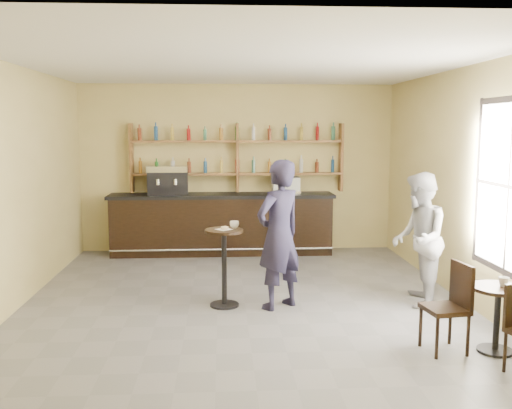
{
  "coord_description": "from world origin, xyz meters",
  "views": [
    {
      "loc": [
        -0.3,
        -7.52,
        2.37
      ],
      "look_at": [
        0.2,
        0.8,
        1.25
      ],
      "focal_mm": 40.0,
      "sensor_mm": 36.0,
      "label": 1
    }
  ],
  "objects": [
    {
      "name": "shelf_unit",
      "position": [
        0.0,
        3.37,
        1.81
      ],
      "size": [
        4.0,
        0.26,
        1.4
      ],
      "primitive_type": null,
      "color": "brown",
      "rests_on": "wall_back"
    },
    {
      "name": "wall_right",
      "position": [
        3.0,
        0.0,
        1.6
      ],
      "size": [
        0.0,
        7.0,
        7.0
      ],
      "primitive_type": "plane",
      "rotation": [
        1.57,
        0.0,
        -1.57
      ],
      "color": "tan",
      "rests_on": "floor"
    },
    {
      "name": "wall_back",
      "position": [
        0.0,
        3.5,
        1.6
      ],
      "size": [
        7.0,
        0.0,
        7.0
      ],
      "primitive_type": "plane",
      "rotation": [
        1.57,
        0.0,
        0.0
      ],
      "color": "tan",
      "rests_on": "floor"
    },
    {
      "name": "cup_cafe",
      "position": [
        2.65,
        -1.86,
        0.77
      ],
      "size": [
        0.14,
        0.14,
        0.1
      ],
      "primitive_type": "imported",
      "rotation": [
        0.0,
        0.0,
        -0.39
      ],
      "color": "white",
      "rests_on": "cafe_table"
    },
    {
      "name": "pastry_case",
      "position": [
        0.91,
        3.15,
        1.3
      ],
      "size": [
        0.57,
        0.48,
        0.31
      ],
      "primitive_type": null,
      "rotation": [
        0.0,
        0.0,
        0.14
      ],
      "color": "silver",
      "rests_on": "bar_counter"
    },
    {
      "name": "ceiling",
      "position": [
        0.0,
        0.0,
        3.2
      ],
      "size": [
        7.0,
        7.0,
        0.0
      ],
      "primitive_type": "plane",
      "rotation": [
        3.14,
        0.0,
        0.0
      ],
      "color": "white",
      "rests_on": "wall_back"
    },
    {
      "name": "liquor_bottles",
      "position": [
        0.0,
        3.37,
        1.98
      ],
      "size": [
        3.68,
        0.1,
        1.0
      ],
      "primitive_type": null,
      "color": "#8C5919",
      "rests_on": "shelf_unit"
    },
    {
      "name": "wall_front",
      "position": [
        0.0,
        -3.5,
        1.6
      ],
      "size": [
        7.0,
        0.0,
        7.0
      ],
      "primitive_type": "plane",
      "rotation": [
        -1.57,
        0.0,
        0.0
      ],
      "color": "tan",
      "rests_on": "floor"
    },
    {
      "name": "window_pane",
      "position": [
        2.99,
        -1.2,
        1.7
      ],
      "size": [
        0.0,
        2.0,
        2.0
      ],
      "primitive_type": "plane",
      "rotation": [
        1.57,
        0.0,
        -1.57
      ],
      "color": "white",
      "rests_on": "wall_right"
    },
    {
      "name": "man_main",
      "position": [
        0.44,
        -0.21,
        0.98
      ],
      "size": [
        0.86,
        0.81,
        1.97
      ],
      "primitive_type": "imported",
      "rotation": [
        0.0,
        0.0,
        3.8
      ],
      "color": "black",
      "rests_on": "floor"
    },
    {
      "name": "espresso_machine",
      "position": [
        -1.31,
        3.15,
        1.41
      ],
      "size": [
        0.77,
        0.52,
        0.53
      ],
      "primitive_type": null,
      "rotation": [
        0.0,
        0.0,
        0.06
      ],
      "color": "black",
      "rests_on": "bar_counter"
    },
    {
      "name": "bar_counter",
      "position": [
        -0.31,
        3.15,
        0.57
      ],
      "size": [
        4.21,
        0.82,
        1.14
      ],
      "primitive_type": null,
      "color": "black",
      "rests_on": "floor"
    },
    {
      "name": "donut",
      "position": [
        -0.27,
        -0.12,
        1.07
      ],
      "size": [
        0.11,
        0.11,
        0.04
      ],
      "primitive_type": "torus",
      "rotation": [
        0.0,
        0.0,
        -0.0
      ],
      "color": "#B88843",
      "rests_on": "napkin"
    },
    {
      "name": "patron_second",
      "position": [
        2.32,
        -0.18,
        0.9
      ],
      "size": [
        0.89,
        1.02,
        1.79
      ],
      "primitive_type": "imported",
      "rotation": [
        0.0,
        0.0,
        -1.85
      ],
      "color": "#96969B",
      "rests_on": "floor"
    },
    {
      "name": "chair_west",
      "position": [
        2.05,
        -1.81,
        0.48
      ],
      "size": [
        0.47,
        0.47,
        0.96
      ],
      "primitive_type": null,
      "rotation": [
        0.0,
        0.0,
        -1.43
      ],
      "color": "black",
      "rests_on": "floor"
    },
    {
      "name": "floor",
      "position": [
        0.0,
        0.0,
        0.0
      ],
      "size": [
        7.0,
        7.0,
        0.0
      ],
      "primitive_type": "plane",
      "color": "#5E5E62",
      "rests_on": "ground"
    },
    {
      "name": "cup_pedestal",
      "position": [
        -0.14,
        -0.01,
        1.09
      ],
      "size": [
        0.16,
        0.16,
        0.09
      ],
      "primitive_type": "imported",
      "rotation": [
        0.0,
        0.0,
        -0.41
      ],
      "color": "white",
      "rests_on": "pedestal_table"
    },
    {
      "name": "cafe_table",
      "position": [
        2.6,
        -1.86,
        0.36
      ],
      "size": [
        0.62,
        0.62,
        0.72
      ],
      "primitive_type": null,
      "rotation": [
        0.0,
        0.0,
        -0.1
      ],
      "color": "black",
      "rests_on": "floor"
    },
    {
      "name": "window_frame",
      "position": [
        2.99,
        -1.2,
        1.7
      ],
      "size": [
        0.04,
        1.7,
        2.1
      ],
      "primitive_type": null,
      "color": "black",
      "rests_on": "wall_right"
    },
    {
      "name": "pedestal_table",
      "position": [
        -0.28,
        -0.11,
        0.52
      ],
      "size": [
        0.59,
        0.59,
        1.04
      ],
      "primitive_type": null,
      "rotation": [
        0.0,
        0.0,
        0.18
      ],
      "color": "black",
      "rests_on": "floor"
    },
    {
      "name": "wall_left",
      "position": [
        -3.0,
        0.0,
        1.6
      ],
      "size": [
        0.0,
        7.0,
        7.0
      ],
      "primitive_type": "plane",
      "rotation": [
        1.57,
        0.0,
        1.57
      ],
      "color": "tan",
      "rests_on": "floor"
    },
    {
      "name": "napkin",
      "position": [
        -0.28,
        -0.11,
        1.05
      ],
      "size": [
        0.24,
        0.24,
        0.0
      ],
      "primitive_type": "cube",
      "rotation": [
        0.0,
        0.0,
        0.68
      ],
      "color": "white",
      "rests_on": "pedestal_table"
    }
  ]
}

